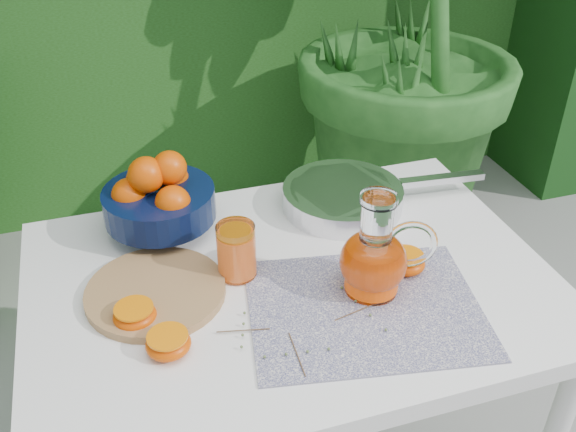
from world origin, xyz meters
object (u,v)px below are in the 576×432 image
object	(u,v)px
fruit_bowl	(158,197)
saute_pan	(344,196)
juice_pitcher	(375,259)
cutting_board	(156,292)
white_table	(291,309)

from	to	relation	value
fruit_bowl	saute_pan	world-z (taller)	fruit_bowl
saute_pan	juice_pitcher	bearing A→B (deg)	-101.38
cutting_board	saute_pan	distance (m)	0.48
cutting_board	saute_pan	world-z (taller)	saute_pan
white_table	cutting_board	xyz separation A→B (m)	(-0.26, 0.03, 0.09)
white_table	fruit_bowl	distance (m)	0.36
white_table	saute_pan	bearing A→B (deg)	47.27
fruit_bowl	saute_pan	xyz separation A→B (m)	(0.41, -0.03, -0.06)
juice_pitcher	saute_pan	world-z (taller)	juice_pitcher
cutting_board	juice_pitcher	world-z (taller)	juice_pitcher
cutting_board	juice_pitcher	bearing A→B (deg)	-15.57
fruit_bowl	juice_pitcher	world-z (taller)	juice_pitcher
cutting_board	juice_pitcher	xyz separation A→B (m)	(0.39, -0.11, 0.07)
fruit_bowl	juice_pitcher	size ratio (longest dim) A/B	1.49
saute_pan	cutting_board	bearing A→B (deg)	-158.00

